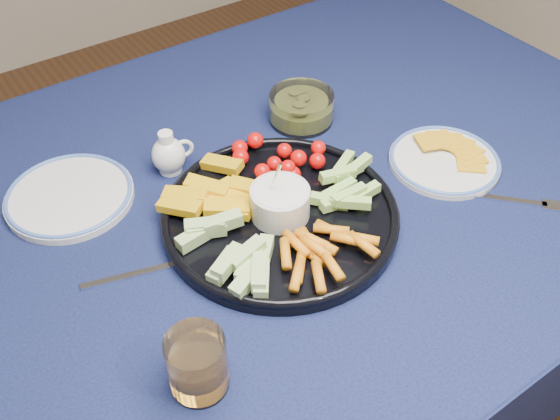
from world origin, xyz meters
TOP-DOWN VIEW (x-y plane):
  - dining_table at (0.00, 0.00)m, footprint 1.67×1.07m
  - crudite_platter at (0.01, -0.09)m, footprint 0.40×0.40m
  - creamer_pitcher at (-0.08, 0.13)m, footprint 0.08×0.06m
  - pickle_bowl at (0.21, 0.12)m, footprint 0.13×0.13m
  - cheese_plate at (0.35, -0.14)m, footprint 0.20×0.20m
  - juice_tumbler at (-0.25, -0.28)m, footprint 0.08×0.08m
  - fork_left at (-0.22, -0.07)m, footprint 0.18×0.07m
  - fork_right at (0.38, -0.29)m, footprint 0.14×0.15m
  - side_plate_extra at (-0.26, 0.16)m, footprint 0.22×0.22m

SIDE VIEW (x-z plane):
  - dining_table at x=0.00m, z-range 0.29..1.03m
  - fork_left at x=-0.22m, z-range 0.75..0.75m
  - fork_right at x=0.38m, z-range 0.75..0.75m
  - side_plate_extra at x=-0.26m, z-range 0.75..0.76m
  - cheese_plate at x=0.35m, z-range 0.74..0.77m
  - crudite_platter at x=0.01m, z-range 0.71..0.83m
  - pickle_bowl at x=0.21m, z-range 0.74..0.80m
  - creamer_pitcher at x=-0.08m, z-range 0.74..0.82m
  - juice_tumbler at x=-0.25m, z-range 0.74..0.83m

